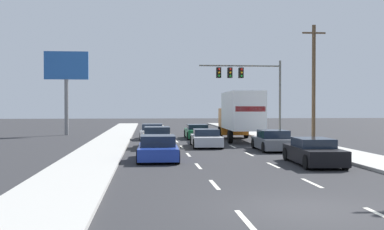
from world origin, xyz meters
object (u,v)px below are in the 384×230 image
object	(u,v)px
car_white	(152,132)
car_black	(313,152)
box_truck	(240,113)
car_gray	(273,141)
car_blue	(158,149)
car_silver	(206,139)
car_green	(197,132)
traffic_signal_mast	(244,78)
roadside_billboard	(66,76)
utility_pole_mid	(314,81)
car_tan	(157,138)

from	to	relation	value
car_white	car_black	xyz separation A→B (m)	(7.09, -17.72, -0.00)
box_truck	car_gray	distance (m)	8.20
car_white	car_black	size ratio (longest dim) A/B	0.94
car_blue	car_black	size ratio (longest dim) A/B	0.97
car_silver	car_black	bearing A→B (deg)	-69.86
car_green	traffic_signal_mast	bearing A→B (deg)	40.29
traffic_signal_mast	roadside_billboard	bearing A→B (deg)	173.68
car_white	utility_pole_mid	distance (m)	13.36
car_black	box_truck	bearing A→B (deg)	91.45
box_truck	car_gray	world-z (taller)	box_truck
car_silver	box_truck	distance (m)	6.23
car_silver	traffic_signal_mast	distance (m)	14.01
car_white	car_gray	xyz separation A→B (m)	(7.10, -10.73, 0.01)
box_truck	car_black	bearing A→B (deg)	-88.55
car_green	utility_pole_mid	distance (m)	10.22
car_blue	box_truck	world-z (taller)	box_truck
car_tan	car_gray	xyz separation A→B (m)	(6.89, -2.66, -0.04)
traffic_signal_mast	car_blue	bearing A→B (deg)	-113.08
car_tan	car_blue	distance (m)	7.14
car_white	car_green	bearing A→B (deg)	6.52
car_white	traffic_signal_mast	bearing A→B (deg)	27.74
car_gray	utility_pole_mid	world-z (taller)	utility_pole_mid
roadside_billboard	car_green	bearing A→B (deg)	-26.71
car_tan	car_green	size ratio (longest dim) A/B	0.98
box_truck	utility_pole_mid	bearing A→B (deg)	-8.22
utility_pole_mid	car_white	bearing A→B (deg)	164.12
car_white	car_silver	world-z (taller)	car_white
car_green	box_truck	bearing A→B (deg)	-45.99
car_silver	car_gray	xyz separation A→B (m)	(3.67, -2.99, 0.03)
car_tan	box_truck	distance (m)	8.58
car_green	box_truck	distance (m)	4.60
car_tan	traffic_signal_mast	bearing A→B (deg)	56.60
car_white	box_truck	distance (m)	7.39
traffic_signal_mast	utility_pole_mid	size ratio (longest dim) A/B	0.86
car_tan	car_black	size ratio (longest dim) A/B	0.98
car_tan	car_blue	xyz separation A→B (m)	(-0.12, -7.13, -0.06)
car_black	utility_pole_mid	xyz separation A→B (m)	(5.16, 14.24, 4.01)
car_black	traffic_signal_mast	size ratio (longest dim) A/B	0.60
car_green	car_gray	distance (m)	11.65
box_truck	utility_pole_mid	distance (m)	6.12
car_green	box_truck	xyz separation A→B (m)	(3.00, -3.11, 1.56)
car_blue	roadside_billboard	size ratio (longest dim) A/B	0.58
car_gray	utility_pole_mid	xyz separation A→B (m)	(5.16, 7.24, 4.00)
car_tan	car_gray	bearing A→B (deg)	-21.08
car_white	traffic_signal_mast	distance (m)	10.66
roadside_billboard	utility_pole_mid	bearing A→B (deg)	-25.82
car_tan	car_green	distance (m)	9.19
car_white	car_silver	size ratio (longest dim) A/B	0.97
car_white	utility_pole_mid	size ratio (longest dim) A/B	0.49
car_white	roadside_billboard	size ratio (longest dim) A/B	0.56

